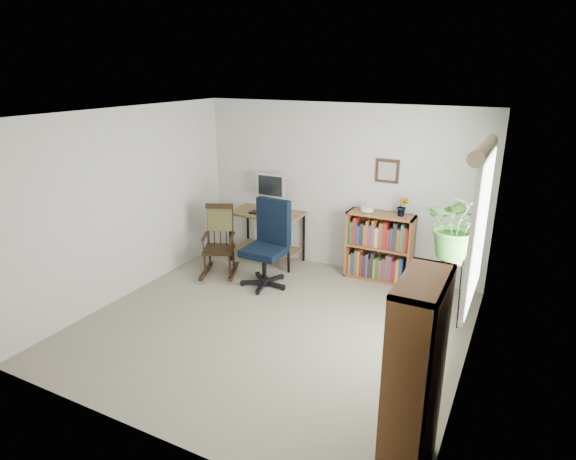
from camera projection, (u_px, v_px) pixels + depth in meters
The scene contains 18 objects.
floor at pixel (272, 325), 5.60m from camera, with size 4.20×4.00×0.00m, color gray.
ceiling at pixel (270, 114), 4.83m from camera, with size 4.20×4.00×0.00m, color silver.
wall_back at pixel (339, 188), 6.90m from camera, with size 4.20×0.00×2.40m, color beige.
wall_front at pixel (139, 304), 3.53m from camera, with size 4.20×0.00×2.40m, color beige.
wall_left at pixel (127, 204), 6.12m from camera, with size 0.00×4.00×2.40m, color beige.
wall_right at pixel (476, 261), 4.31m from camera, with size 0.00×4.00×2.40m, color beige.
window at pixel (478, 230), 4.52m from camera, with size 0.12×1.20×1.50m, color white, non-canonical shape.
desk at pixel (267, 237), 7.35m from camera, with size 1.09×0.60×0.78m, color brown, non-canonical shape.
monitor at pixel (271, 192), 7.25m from camera, with size 0.46×0.16×0.56m, color silver, non-canonical shape.
keyboard at pixel (263, 213), 7.12m from camera, with size 0.40×0.15×0.03m, color black.
office_chair at pixel (264, 245), 6.44m from camera, with size 0.65×0.65×1.20m, color black, non-canonical shape.
rocking_chair at pixel (218, 240), 6.85m from camera, with size 0.53×0.88×1.02m, color black, non-canonical shape.
low_bookshelf at pixel (379, 247), 6.68m from camera, with size 0.91×0.30×0.97m, color brown, non-canonical shape.
tall_bookshelf at pixel (414, 384), 3.30m from camera, with size 0.30×0.69×1.58m, color brown, non-canonical shape.
plant_stand at pixel (450, 290), 5.43m from camera, with size 0.26×0.26×0.93m, color black, non-canonical shape.
spider_plant at pixel (461, 193), 5.07m from camera, with size 1.69×1.88×1.46m, color #306A25.
potted_plant_small at pixel (402, 212), 6.40m from camera, with size 0.13×0.24×0.11m, color #306A25.
framed_picture at pixel (387, 171), 6.47m from camera, with size 0.32×0.04×0.32m, color black, non-canonical shape.
Camera 1 is at (2.42, -4.32, 2.84)m, focal length 30.00 mm.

